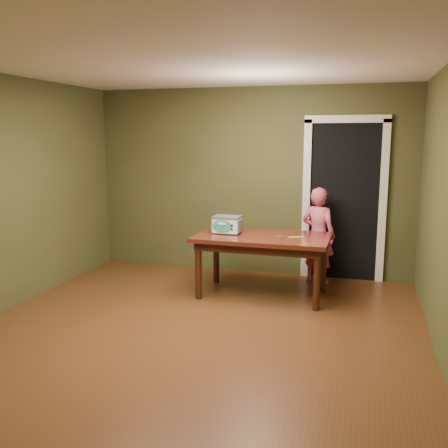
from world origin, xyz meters
name	(u,v)px	position (x,y,z in m)	size (l,w,h in m)	color
floor	(191,336)	(0.00, 0.00, 0.00)	(5.00, 5.00, 0.00)	#522D17
room_shell	(189,161)	(0.00, 0.00, 1.71)	(4.52, 5.02, 2.61)	#424927
doorway	(345,199)	(1.30, 2.78, 1.06)	(1.10, 0.66, 2.25)	black
dining_table	(262,244)	(0.40, 1.45, 0.65)	(1.61, 0.93, 0.75)	#3B1B0D
toy_oven	(227,224)	(-0.05, 1.47, 0.87)	(0.36, 0.25, 0.22)	#4C4F54
baking_pan	(279,237)	(0.62, 1.35, 0.76)	(0.10, 0.10, 0.02)	silver
spatula	(296,237)	(0.81, 1.45, 0.75)	(0.18, 0.03, 0.01)	#FAE16C
child	(318,235)	(1.00, 2.20, 0.64)	(0.47, 0.31, 1.28)	#C14F66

